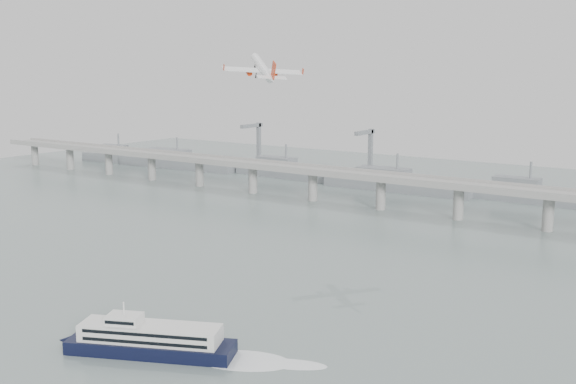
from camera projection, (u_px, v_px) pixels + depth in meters
The scene contains 5 objects.
ground at pixel (201, 314), 240.14m from camera, with size 900.00×900.00×0.00m, color slate.
bridge at pixel (425, 186), 399.61m from camera, with size 800.00×22.00×23.90m.
distant_fleet at pixel (277, 170), 540.45m from camera, with size 453.00×60.90×40.00m.
ferry at pixel (151, 340), 205.99m from camera, with size 80.17×42.13×16.11m.
airliner at pixel (263, 69), 309.43m from camera, with size 34.62×33.46×16.51m.
Camera 1 is at (155.28, -170.36, 86.04)m, focal length 42.00 mm.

